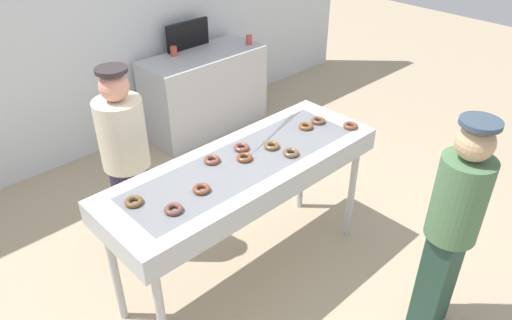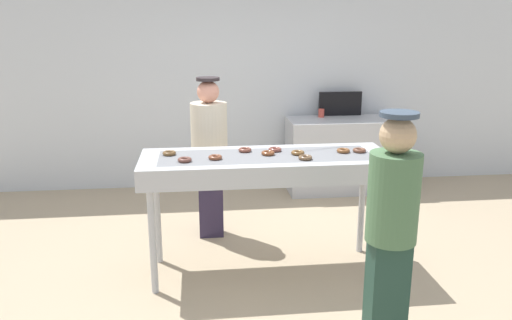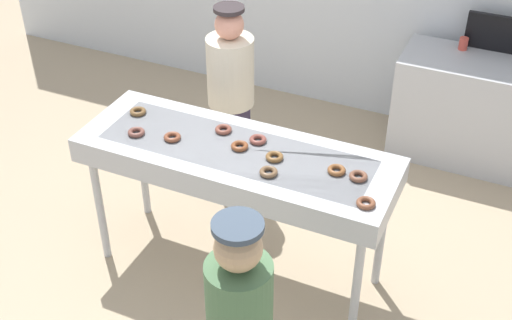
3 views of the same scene
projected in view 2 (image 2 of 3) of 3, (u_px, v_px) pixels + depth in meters
ground_plane at (266, 270)px, 4.53m from camera, size 16.00×16.00×0.00m
back_wall at (240, 78)px, 6.60m from camera, size 8.00×0.12×2.82m
fryer_conveyor at (266, 166)px, 4.28m from camera, size 2.07×0.71×1.04m
chocolate_donut_0 at (298, 153)px, 4.28m from camera, size 0.12×0.12×0.03m
chocolate_donut_1 at (275, 149)px, 4.39m from camera, size 0.15×0.15×0.03m
chocolate_donut_2 at (305, 158)px, 4.13m from camera, size 0.16×0.16×0.03m
chocolate_donut_3 at (215, 157)px, 4.14m from camera, size 0.13×0.13×0.03m
chocolate_donut_4 at (343, 151)px, 4.35m from camera, size 0.16×0.16×0.03m
chocolate_donut_5 at (382, 157)px, 4.16m from camera, size 0.15×0.15×0.03m
chocolate_donut_6 at (169, 153)px, 4.26m from camera, size 0.15×0.15×0.03m
chocolate_donut_7 at (268, 153)px, 4.27m from camera, size 0.16×0.16×0.03m
chocolate_donut_8 at (245, 150)px, 4.37m from camera, size 0.14×0.14×0.03m
chocolate_donut_9 at (185, 160)px, 4.06m from camera, size 0.14×0.14×0.03m
chocolate_donut_10 at (359, 150)px, 4.36m from camera, size 0.13×0.13×0.03m
worker_baker at (209, 148)px, 5.03m from camera, size 0.35×0.35×1.60m
customer_waiting at (391, 225)px, 3.18m from camera, size 0.32×0.32×1.61m
prep_counter at (344, 155)px, 6.56m from camera, size 1.42×0.61×0.92m
paper_cup_0 at (321, 113)px, 6.55m from camera, size 0.07×0.07×0.11m
paper_cup_1 at (395, 116)px, 6.37m from camera, size 0.07×0.07×0.11m
menu_display at (340, 104)px, 6.64m from camera, size 0.56×0.04×0.31m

